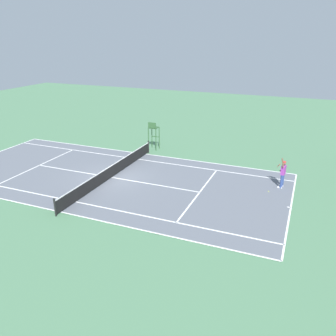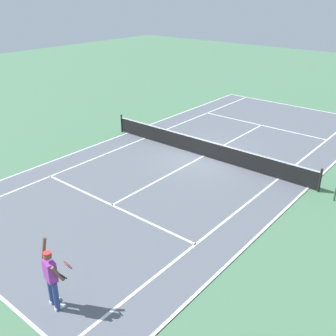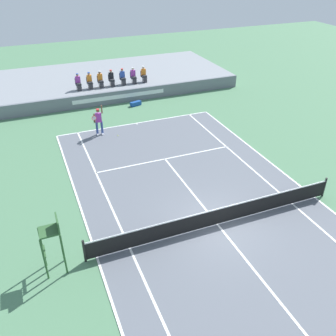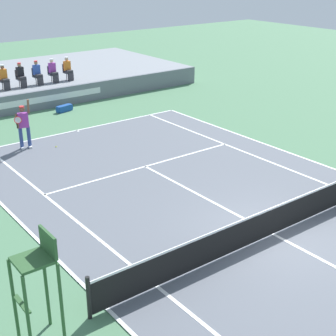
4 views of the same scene
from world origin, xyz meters
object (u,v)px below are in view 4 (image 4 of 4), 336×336
Objects in this scene: spectator_seated_2 at (4,78)px; umpire_chair at (38,275)px; spectator_seated_3 at (21,75)px; spectator_seated_6 at (68,69)px; spectator_seated_4 at (37,73)px; equipment_bag at (64,108)px; tennis_player at (24,126)px; tennis_ball at (56,147)px; spectator_seated_5 at (53,71)px.

spectator_seated_2 is 0.52× the size of umpire_chair.
spectator_seated_3 is 2.74m from spectator_seated_6.
spectator_seated_2 is 1.00× the size of spectator_seated_4.
equipment_bag is (0.26, -2.41, -1.46)m from spectator_seated_4.
tennis_player reaches higher than tennis_ball.
spectator_seated_4 is 1.00× the size of spectator_seated_6.
equipment_bag is (1.19, -2.41, -1.46)m from spectator_seated_3.
spectator_seated_3 is 0.93m from spectator_seated_4.
spectator_seated_3 and spectator_seated_6 have the same top height.
spectator_seated_6 is 8.49m from tennis_ball.
tennis_ball is at bearing -102.29° from spectator_seated_3.
spectator_seated_2 is 6.73m from tennis_player.
spectator_seated_6 is (2.74, 0.00, 0.00)m from spectator_seated_3.
spectator_seated_2 is at bearing 180.00° from spectator_seated_4.
spectator_seated_2 is 1.33× the size of equipment_bag.
equipment_bag is at bearing -122.72° from spectator_seated_6.
umpire_chair is 17.20m from equipment_bag.
tennis_ball is 0.03× the size of umpire_chair.
equipment_bag is at bearing 59.87° from tennis_ball.
spectator_seated_3 is (0.91, 0.00, 0.00)m from spectator_seated_2.
spectator_seated_5 is (2.75, 0.00, 0.00)m from spectator_seated_2.
spectator_seated_2 is at bearing 84.83° from tennis_ball.
tennis_ball is (-3.39, -7.15, -1.59)m from spectator_seated_5.
tennis_player is (-2.60, -6.48, -0.63)m from spectator_seated_3.
umpire_chair reaches higher than spectator_seated_5.
spectator_seated_2 is 0.91m from spectator_seated_3.
umpire_chair is at bearing -113.78° from spectator_seated_4.
spectator_seated_5 is 0.61× the size of tennis_player.
spectator_seated_2 is at bearing 180.00° from spectator_seated_3.
tennis_player is at bearing -118.54° from spectator_seated_4.
tennis_ball is at bearing -120.13° from equipment_bag.
spectator_seated_2 is 1.00× the size of spectator_seated_5.
spectator_seated_5 is 1.33× the size of equipment_bag.
spectator_seated_6 is at bearing 58.98° from tennis_ball.
spectator_seated_3 is 18.60× the size of tennis_ball.
spectator_seated_4 is 19.20m from umpire_chair.
spectator_seated_6 is (3.65, 0.00, 0.00)m from spectator_seated_2.
tennis_ball is (-4.30, -7.15, -1.59)m from spectator_seated_6.
spectator_seated_3 is at bearing 180.00° from spectator_seated_6.
tennis_ball is (1.04, -0.66, -0.96)m from tennis_player.
spectator_seated_4 and spectator_seated_6 have the same top height.
spectator_seated_5 and spectator_seated_6 have the same top height.
spectator_seated_2 and spectator_seated_3 have the same top height.
spectator_seated_3 reaches higher than tennis_player.
spectator_seated_3 is 7.48m from tennis_ball.
umpire_chair reaches higher than spectator_seated_6.
spectator_seated_3 is 1.33× the size of equipment_bag.
spectator_seated_4 is 0.52× the size of umpire_chair.
spectator_seated_2 is at bearing 75.42° from tennis_player.
spectator_seated_6 reaches higher than equipment_bag.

